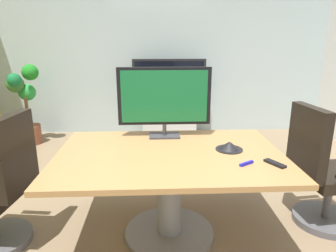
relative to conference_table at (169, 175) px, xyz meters
name	(u,v)px	position (x,y,z in m)	size (l,w,h in m)	color
ground_plane	(175,245)	(0.04, -0.16, -0.55)	(7.51, 7.51, 0.00)	#7A664C
wall_back_glass_partition	(162,56)	(0.04, 3.10, 0.78)	(5.78, 0.10, 2.67)	#9EB2B7
conference_table	(169,175)	(0.00, 0.00, 0.00)	(1.79, 1.21, 0.74)	olive
office_chair_right	(321,177)	(1.33, 0.09, -0.10)	(0.62, 0.60, 1.09)	#4C4C51
tv_monitor	(164,98)	(-0.02, 0.43, 0.55)	(0.84, 0.18, 0.64)	#333338
wall_display_unit	(169,111)	(0.14, 2.74, -0.11)	(1.20, 0.36, 1.31)	#B7BABC
potted_plant	(25,103)	(-2.12, 2.48, 0.11)	(0.51, 0.60, 1.25)	brown
conference_phone	(229,146)	(0.49, 0.04, 0.22)	(0.22, 0.22, 0.07)	black
remote_control	(275,163)	(0.75, -0.27, 0.20)	(0.05, 0.17, 0.02)	black
whiteboard_marker	(246,163)	(0.54, -0.27, 0.20)	(0.13, 0.02, 0.02)	#1919A5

